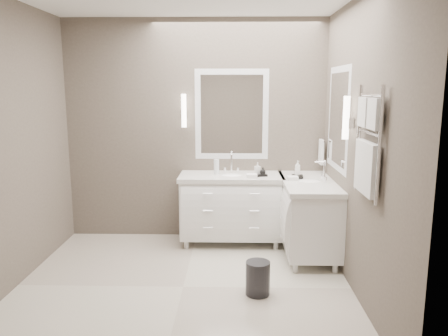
{
  "coord_description": "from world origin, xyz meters",
  "views": [
    {
      "loc": [
        0.48,
        -3.89,
        1.88
      ],
      "look_at": [
        0.37,
        0.7,
        1.03
      ],
      "focal_mm": 35.0,
      "sensor_mm": 36.0,
      "label": 1
    }
  ],
  "objects_px": {
    "vanity_right": "(308,212)",
    "waste_bin": "(258,278)",
    "vanity_back": "(231,204)",
    "towel_ladder": "(367,149)"
  },
  "relations": [
    {
      "from": "vanity_right",
      "to": "towel_ladder",
      "type": "bearing_deg",
      "value": -80.16
    },
    {
      "from": "vanity_back",
      "to": "towel_ladder",
      "type": "distance_m",
      "value": 2.16
    },
    {
      "from": "towel_ladder",
      "to": "vanity_right",
      "type": "bearing_deg",
      "value": 99.84
    },
    {
      "from": "vanity_right",
      "to": "waste_bin",
      "type": "xyz_separation_m",
      "value": [
        -0.62,
        -1.03,
        -0.33
      ]
    },
    {
      "from": "vanity_back",
      "to": "vanity_right",
      "type": "height_order",
      "value": "same"
    },
    {
      "from": "vanity_right",
      "to": "waste_bin",
      "type": "distance_m",
      "value": 1.25
    },
    {
      "from": "waste_bin",
      "to": "vanity_right",
      "type": "bearing_deg",
      "value": 58.96
    },
    {
      "from": "vanity_back",
      "to": "waste_bin",
      "type": "distance_m",
      "value": 1.42
    },
    {
      "from": "vanity_right",
      "to": "waste_bin",
      "type": "height_order",
      "value": "vanity_right"
    },
    {
      "from": "vanity_right",
      "to": "towel_ladder",
      "type": "relative_size",
      "value": 1.38
    }
  ]
}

